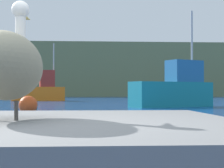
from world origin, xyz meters
TOP-DOWN VIEW (x-y plane):
  - hillside_backdrop at (0.00, 74.21)m, footprint 140.00×17.78m
  - pier_dock at (-0.03, 0.23)m, footprint 3.55×2.90m
  - pelican at (-0.03, 0.24)m, footprint 0.59×1.41m
  - fishing_boat_orange at (-4.16, 35.66)m, footprint 5.34×2.51m
  - fishing_boat_teal at (5.66, 19.61)m, footprint 5.28×3.58m
  - mooring_buoy at (-1.75, 12.48)m, footprint 0.73×0.73m

SIDE VIEW (x-z plane):
  - pier_dock at x=-0.03m, z-range 0.00..0.67m
  - mooring_buoy at x=-1.75m, z-range 0.00..0.73m
  - fishing_boat_orange at x=-4.16m, z-range -1.83..3.91m
  - fishing_boat_teal at x=5.66m, z-range -1.85..3.95m
  - pelican at x=-0.03m, z-range 0.59..1.59m
  - hillside_backdrop at x=0.00m, z-range 0.00..9.84m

